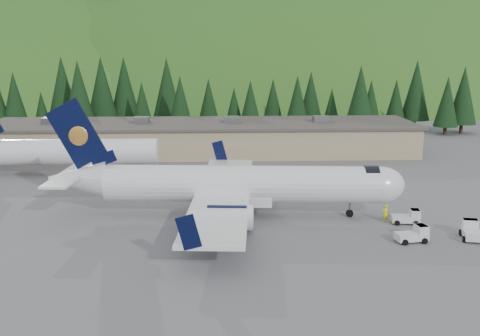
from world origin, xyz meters
name	(u,v)px	position (x,y,z in m)	size (l,w,h in m)	color
ground	(242,216)	(0.00, 0.00, 0.00)	(600.00, 600.00, 0.00)	#58585D
airliner	(232,185)	(-1.11, 0.09, 3.37)	(38.13, 35.80, 12.65)	white
second_airliner	(58,151)	(-24.92, 22.00, 3.32)	(27.50, 11.00, 10.05)	white
baggage_tug_a	(414,234)	(15.62, -9.22, 0.70)	(3.15, 2.17, 1.57)	silver
baggage_tug_b	(408,217)	(16.88, -3.53, 0.68)	(2.97, 1.98, 1.51)	silver
baggage_tug_c	(471,231)	(21.38, -8.46, 0.74)	(2.44, 3.39, 1.66)	silver
terminal_building	(202,137)	(-5.01, 38.00, 2.62)	(71.00, 17.00, 6.10)	#9D8865
ramp_worker	(385,213)	(14.71, -2.80, 0.90)	(0.66, 0.43, 1.81)	#E8EF00
tree_line	(192,96)	(-7.33, 61.60, 7.53)	(113.72, 18.44, 14.27)	black
hills	(333,258)	(53.34, 207.38, -82.80)	(614.00, 330.00, 300.00)	#1D5B19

